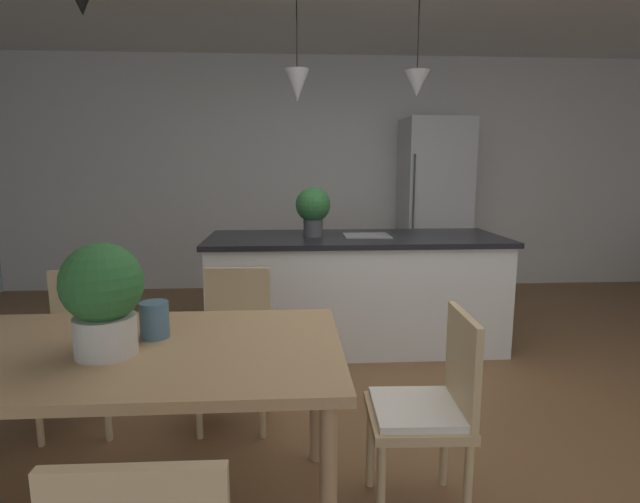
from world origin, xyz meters
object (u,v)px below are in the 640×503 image
kitchen_island (355,290)px  refrigerator (434,207)px  potted_plant_on_island (313,208)px  vase_on_dining_table (154,320)px  chair_far_right (235,340)px  potted_plant_on_table (103,295)px  chair_far_left (82,344)px  dining_table (101,364)px  chair_kitchen_end (429,406)px

kitchen_island → refrigerator: bearing=56.2°
kitchen_island → potted_plant_on_island: 0.75m
potted_plant_on_island → vase_on_dining_table: size_ratio=2.62×
chair_far_right → potted_plant_on_table: 1.12m
chair_far_left → chair_far_right: bearing=0.0°
dining_table → vase_on_dining_table: bearing=31.1°
chair_kitchen_end → potted_plant_on_island: bearing=100.6°
chair_far_left → chair_kitchen_end: size_ratio=1.00×
chair_kitchen_end → kitchen_island: (-0.04, 2.04, -0.01)m
dining_table → chair_far_left: 0.97m
refrigerator → potted_plant_on_island: bearing=-131.2°
potted_plant_on_island → chair_kitchen_end: bearing=-79.4°
chair_kitchen_end → refrigerator: bearing=73.8°
chair_kitchen_end → potted_plant_on_island: (-0.38, 2.04, 0.66)m
chair_far_left → refrigerator: size_ratio=0.44×
refrigerator → vase_on_dining_table: (-2.20, -3.59, -0.15)m
potted_plant_on_island → potted_plant_on_table: size_ratio=0.93×
kitchen_island → potted_plant_on_table: 2.49m
dining_table → chair_far_left: chair_far_left is taller
vase_on_dining_table → chair_far_left: bearing=129.7°
potted_plant_on_table → potted_plant_on_island: bearing=67.3°
refrigerator → potted_plant_on_table: 4.43m
kitchen_island → potted_plant_on_table: potted_plant_on_table is taller
vase_on_dining_table → chair_kitchen_end: bearing=-5.7°
potted_plant_on_island → kitchen_island: bearing=0.0°
chair_kitchen_end → kitchen_island: bearing=91.2°
dining_table → kitchen_island: 2.41m
refrigerator → chair_far_right: bearing=-124.5°
dining_table → potted_plant_on_island: potted_plant_on_island is taller
kitchen_island → refrigerator: (1.12, 1.67, 0.53)m
chair_kitchen_end → kitchen_island: size_ratio=0.37×
potted_plant_on_table → vase_on_dining_table: potted_plant_on_table is taller
chair_far_right → vase_on_dining_table: (-0.24, -0.74, 0.36)m
chair_far_right → chair_far_left: 0.85m
kitchen_island → potted_plant_on_island: potted_plant_on_island is taller
potted_plant_on_island → chair_far_right: bearing=-113.0°
chair_kitchen_end → potted_plant_on_island: potted_plant_on_island is taller
chair_kitchen_end → kitchen_island: 2.04m
chair_far_right → chair_far_left: bearing=-180.0°
chair_far_right → potted_plant_on_island: potted_plant_on_island is taller
refrigerator → vase_on_dining_table: size_ratio=13.21×
chair_far_right → refrigerator: size_ratio=0.44×
chair_kitchen_end → vase_on_dining_table: 1.19m
chair_far_left → kitchen_island: kitchen_island is taller
chair_kitchen_end → refrigerator: 3.89m
potted_plant_on_island → potted_plant_on_table: potted_plant_on_island is taller
chair_far_right → chair_kitchen_end: (0.89, -0.85, 0.00)m
chair_far_left → potted_plant_on_table: size_ratio=2.05×
dining_table → vase_on_dining_table: 0.26m
dining_table → chair_kitchen_end: bearing=-0.1°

